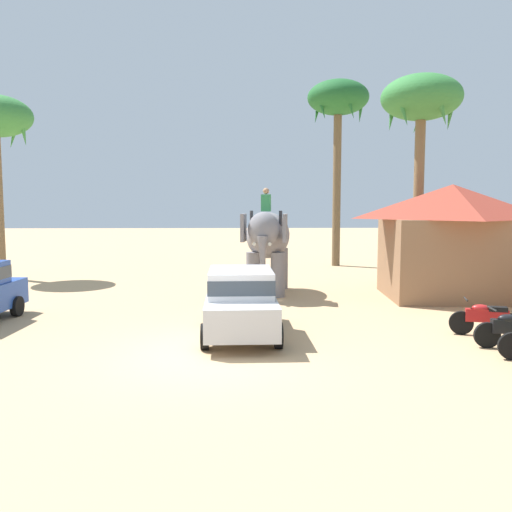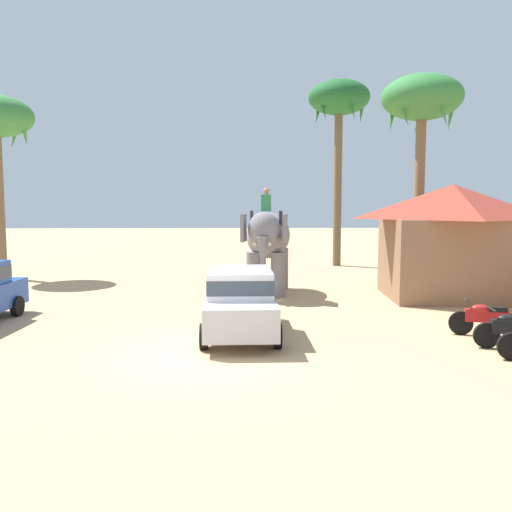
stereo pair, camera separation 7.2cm
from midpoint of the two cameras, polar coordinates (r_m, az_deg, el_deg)
name	(u,v)px [view 2 (the right image)]	position (r m, az deg, el deg)	size (l,w,h in m)	color
ground_plane	(209,357)	(11.89, -4.83, -10.70)	(120.00, 120.00, 0.00)	tan
car_sedan_foreground	(240,299)	(13.49, -1.58, -4.66)	(1.94, 4.13, 1.70)	#B7BABF
elephant_with_mahout	(268,240)	(19.66, 1.36, 1.72)	(2.05, 3.98, 3.88)	slate
motorcycle_fourth_in_row	(486,318)	(14.73, 23.50, -6.09)	(1.76, 0.70, 0.94)	black
palm_tree_behind_elephant	(422,104)	(23.05, 17.38, 15.24)	(3.20, 3.20, 8.43)	brown
palm_tree_near_hut	(339,104)	(29.24, 8.92, 15.71)	(3.20, 3.20, 9.73)	brown
roadside_hut	(452,238)	(20.01, 20.25, 1.82)	(5.22, 4.46, 4.00)	#8C6647
signboard_yellow	(419,249)	(20.17, 17.15, 0.70)	(1.00, 0.10, 2.40)	#4C4C51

